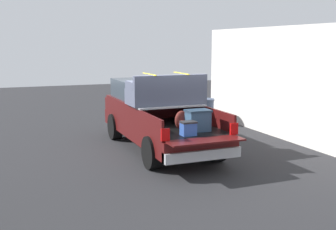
{
  "coord_description": "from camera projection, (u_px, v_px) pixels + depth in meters",
  "views": [
    {
      "loc": [
        -11.16,
        4.26,
        3.05
      ],
      "look_at": [
        -0.6,
        0.0,
        1.1
      ],
      "focal_mm": 45.14,
      "sensor_mm": 36.0,
      "label": 1
    }
  ],
  "objects": [
    {
      "name": "ground_plane",
      "position": [
        160.0,
        149.0,
        12.29
      ],
      "size": [
        40.0,
        40.0,
        0.0
      ],
      "primitive_type": "plane",
      "color": "#262628"
    },
    {
      "name": "pickup_truck",
      "position": [
        156.0,
        114.0,
        12.46
      ],
      "size": [
        6.05,
        2.08,
        2.23
      ],
      "color": "#470F0F",
      "rests_on": "ground_plane"
    },
    {
      "name": "building_facade",
      "position": [
        297.0,
        85.0,
        12.95
      ],
      "size": [
        10.58,
        0.36,
        3.58
      ],
      "primitive_type": "cube",
      "color": "silver",
      "rests_on": "ground_plane"
    },
    {
      "name": "trash_can",
      "position": [
        206.0,
        111.0,
        15.94
      ],
      "size": [
        0.6,
        0.6,
        0.98
      ],
      "color": "#3F4C66",
      "rests_on": "ground_plane"
    }
  ]
}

